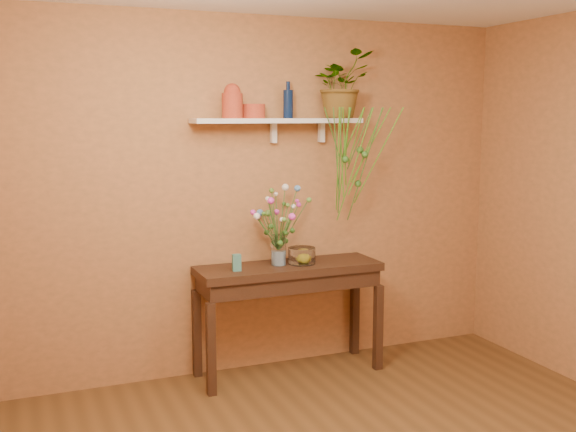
% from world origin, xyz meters
% --- Properties ---
extents(room, '(4.04, 4.04, 2.70)m').
position_xyz_m(room, '(0.00, 0.00, 1.35)').
color(room, brown).
rests_on(room, ground).
extents(sideboard, '(1.40, 0.45, 0.85)m').
position_xyz_m(sideboard, '(0.09, 1.76, 0.72)').
color(sideboard, '#3A2317').
rests_on(sideboard, ground).
extents(wall_shelf, '(1.30, 0.24, 0.19)m').
position_xyz_m(wall_shelf, '(0.06, 1.87, 1.92)').
color(wall_shelf, white).
rests_on(wall_shelf, room).
extents(terracotta_jug, '(0.16, 0.16, 0.25)m').
position_xyz_m(terracotta_jug, '(-0.31, 1.84, 2.06)').
color(terracotta_jug, '#BC3A21').
rests_on(terracotta_jug, wall_shelf).
extents(terracotta_pot, '(0.22, 0.22, 0.10)m').
position_xyz_m(terracotta_pot, '(-0.14, 1.89, 1.99)').
color(terracotta_pot, '#BC3A21').
rests_on(terracotta_pot, wall_shelf).
extents(blue_bottle, '(0.09, 0.09, 0.27)m').
position_xyz_m(blue_bottle, '(0.14, 1.90, 2.05)').
color(blue_bottle, '#0A1A3C').
rests_on(blue_bottle, wall_shelf).
extents(spider_plant, '(0.56, 0.52, 0.51)m').
position_xyz_m(spider_plant, '(0.57, 1.88, 2.19)').
color(spider_plant, '#326420').
rests_on(spider_plant, wall_shelf).
extents(plant_fronds, '(0.57, 0.34, 0.88)m').
position_xyz_m(plant_fronds, '(0.61, 1.72, 1.65)').
color(plant_fronds, '#326420').
rests_on(plant_fronds, wall_shelf).
extents(glass_vase, '(0.11, 0.11, 0.23)m').
position_xyz_m(glass_vase, '(0.01, 1.77, 0.95)').
color(glass_vase, white).
rests_on(glass_vase, sideboard).
extents(bouquet, '(0.43, 0.44, 0.49)m').
position_xyz_m(bouquet, '(0.01, 1.78, 1.23)').
color(bouquet, '#386B28').
rests_on(bouquet, glass_vase).
extents(glass_bowl, '(0.21, 0.21, 0.12)m').
position_xyz_m(glass_bowl, '(0.19, 1.74, 0.91)').
color(glass_bowl, white).
rests_on(glass_bowl, sideboard).
extents(lemon, '(0.08, 0.08, 0.08)m').
position_xyz_m(lemon, '(0.20, 1.74, 0.89)').
color(lemon, yellow).
rests_on(lemon, glass_bowl).
extents(carton, '(0.07, 0.05, 0.12)m').
position_xyz_m(carton, '(-0.34, 1.70, 0.91)').
color(carton, '#30647D').
rests_on(carton, sideboard).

